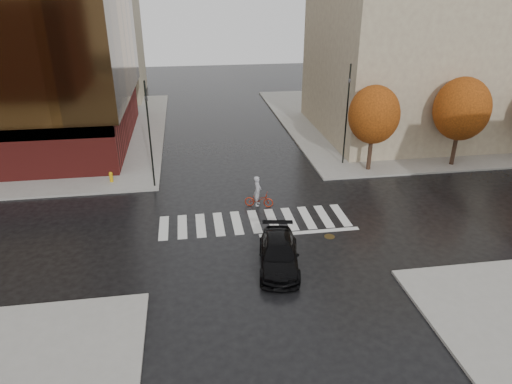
# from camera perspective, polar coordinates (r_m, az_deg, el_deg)

# --- Properties ---
(ground) EXTENTS (120.00, 120.00, 0.00)m
(ground) POSITION_cam_1_polar(r_m,az_deg,el_deg) (27.62, -0.02, -4.18)
(ground) COLOR black
(ground) RESTS_ON ground
(sidewalk_nw) EXTENTS (30.00, 30.00, 0.15)m
(sidewalk_nw) POSITION_cam_1_polar(r_m,az_deg,el_deg) (49.93, -28.88, 6.16)
(sidewalk_nw) COLOR gray
(sidewalk_nw) RESTS_ON ground
(sidewalk_ne) EXTENTS (30.00, 30.00, 0.15)m
(sidewalk_ne) POSITION_cam_1_polar(r_m,az_deg,el_deg) (52.95, 19.57, 8.72)
(sidewalk_ne) COLOR gray
(sidewalk_ne) RESTS_ON ground
(crosswalk) EXTENTS (12.00, 3.00, 0.01)m
(crosswalk) POSITION_cam_1_polar(r_m,az_deg,el_deg) (28.06, -0.17, -3.68)
(crosswalk) COLOR silver
(crosswalk) RESTS_ON ground
(building_ne_tan) EXTENTS (16.00, 16.00, 18.00)m
(building_ne_tan) POSITION_cam_1_polar(r_m,az_deg,el_deg) (46.05, 18.93, 18.20)
(building_ne_tan) COLOR gray
(building_ne_tan) RESTS_ON sidewalk_ne
(building_nw_far) EXTENTS (14.00, 12.00, 20.00)m
(building_nw_far) POSITION_cam_1_polar(r_m,az_deg,el_deg) (62.24, -21.56, 20.12)
(building_nw_far) COLOR gray
(building_nw_far) RESTS_ON sidewalk_nw
(tree_ne_a) EXTENTS (3.80, 3.80, 6.50)m
(tree_ne_a) POSITION_cam_1_polar(r_m,az_deg,el_deg) (35.32, 14.53, 9.32)
(tree_ne_a) COLOR black
(tree_ne_a) RESTS_ON sidewalk_ne
(tree_ne_b) EXTENTS (4.20, 4.20, 6.89)m
(tree_ne_b) POSITION_cam_1_polar(r_m,az_deg,el_deg) (38.54, 24.33, 9.43)
(tree_ne_b) COLOR black
(tree_ne_b) RESTS_ON sidewalk_ne
(sedan) EXTENTS (2.76, 5.17, 1.43)m
(sedan) POSITION_cam_1_polar(r_m,az_deg,el_deg) (23.54, 2.87, -7.75)
(sedan) COLOR black
(sedan) RESTS_ON ground
(cyclist) EXTENTS (1.98, 1.16, 2.13)m
(cyclist) POSITION_cam_1_polar(r_m,az_deg,el_deg) (29.57, 0.31, -0.56)
(cyclist) COLOR #A0240E
(cyclist) RESTS_ON ground
(traffic_light_nw) EXTENTS (0.23, 0.21, 7.44)m
(traffic_light_nw) POSITION_cam_1_polar(r_m,az_deg,el_deg) (31.97, -13.24, 7.79)
(traffic_light_nw) COLOR black
(traffic_light_nw) RESTS_ON sidewalk_nw
(traffic_light_ne) EXTENTS (0.22, 0.24, 7.79)m
(traffic_light_ne) POSITION_cam_1_polar(r_m,az_deg,el_deg) (36.16, 11.33, 10.28)
(traffic_light_ne) COLOR black
(traffic_light_ne) RESTS_ON sidewalk_ne
(fire_hydrant) EXTENTS (0.27, 0.27, 0.76)m
(fire_hydrant) POSITION_cam_1_polar(r_m,az_deg,el_deg) (34.73, -17.67, 1.88)
(fire_hydrant) COLOR #CD990C
(fire_hydrant) RESTS_ON sidewalk_nw
(manhole) EXTENTS (0.76, 0.76, 0.01)m
(manhole) POSITION_cam_1_polar(r_m,az_deg,el_deg) (26.77, 9.18, -5.52)
(manhole) COLOR #493A1A
(manhole) RESTS_ON ground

